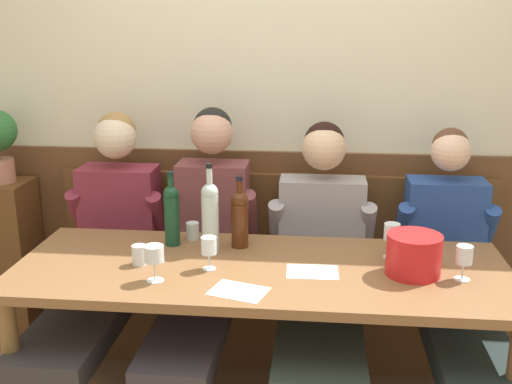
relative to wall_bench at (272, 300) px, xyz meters
name	(u,v)px	position (x,y,z in m)	size (l,w,h in m)	color
room_wall_back	(278,86)	(0.00, 0.26, 1.12)	(6.80, 0.08, 2.80)	beige
wood_wainscot_panel	(276,243)	(0.00, 0.21, 0.25)	(6.80, 0.03, 1.06)	brown
wall_bench	(272,300)	(0.00, 0.00, 0.00)	(2.37, 0.42, 0.94)	brown
dining_table	(261,286)	(0.00, -0.66, 0.38)	(2.07, 0.77, 0.75)	brown
person_left_seat	(101,255)	(-0.81, -0.33, 0.36)	(0.50, 1.21, 1.29)	#2E2430
person_center_left_seat	(203,255)	(-0.31, -0.32, 0.38)	(0.46, 1.21, 1.32)	#27252F
person_center_right_seat	(321,271)	(0.25, -0.36, 0.33)	(0.54, 1.21, 1.26)	#32303E
person_right_seat	(456,280)	(0.87, -0.36, 0.32)	(0.49, 1.20, 1.24)	#25353D
ice_bucket	(414,255)	(0.62, -0.67, 0.56)	(0.22, 0.22, 0.17)	red
wine_bottle_clear_water	(240,217)	(-0.12, -0.43, 0.61)	(0.08, 0.08, 0.33)	#48220D
wine_bottle_amber_mid	(210,215)	(-0.24, -0.50, 0.64)	(0.08, 0.08, 0.40)	#B3C4BA
wine_bottle_green_tall	(172,213)	(-0.43, -0.44, 0.62)	(0.07, 0.07, 0.34)	#143D25
wine_glass_mid_right	(209,247)	(-0.21, -0.71, 0.57)	(0.06, 0.06, 0.14)	silver
wine_glass_center_front	(392,234)	(0.55, -0.50, 0.58)	(0.07, 0.07, 0.15)	silver
wine_glass_near_bucket	(464,256)	(0.81, -0.71, 0.57)	(0.07, 0.07, 0.14)	silver
wine_glass_right_end	(154,256)	(-0.40, -0.85, 0.58)	(0.08, 0.08, 0.15)	silver
water_tumbler_left	(193,231)	(-0.35, -0.36, 0.51)	(0.06, 0.06, 0.08)	silver
water_tumbler_center	(139,255)	(-0.51, -0.69, 0.51)	(0.06, 0.06, 0.09)	silver
tasting_sheet_left_guest	(312,272)	(0.21, -0.70, 0.47)	(0.21, 0.15, 0.00)	white
tasting_sheet_right_guest	(239,291)	(-0.06, -0.91, 0.47)	(0.21, 0.15, 0.00)	white
corner_pedestal	(10,258)	(-1.48, 0.03, 0.17)	(0.28, 0.28, 0.89)	brown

